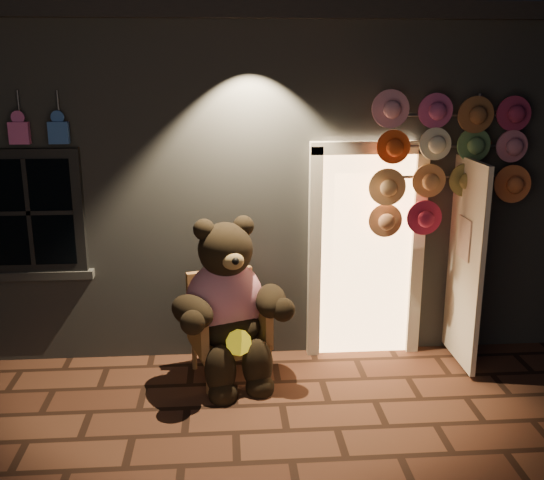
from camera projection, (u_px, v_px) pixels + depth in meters
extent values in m
plane|color=brown|center=(236.00, 433.00, 5.18)|extent=(60.00, 60.00, 0.00)
cube|color=slate|center=(228.00, 160.00, 8.59)|extent=(7.00, 5.00, 3.30)
cube|color=black|center=(226.00, 26.00, 8.13)|extent=(7.30, 5.30, 0.16)
cube|color=black|center=(30.00, 212.00, 6.04)|extent=(1.00, 0.10, 1.20)
cube|color=black|center=(29.00, 212.00, 6.01)|extent=(0.82, 0.06, 1.02)
cube|color=slate|center=(37.00, 275.00, 6.20)|extent=(1.10, 0.14, 0.08)
cube|color=#F6B56E|center=(365.00, 254.00, 6.42)|extent=(0.92, 0.10, 2.10)
cube|color=beige|center=(314.00, 256.00, 6.35)|extent=(0.12, 0.12, 2.20)
cube|color=beige|center=(416.00, 254.00, 6.42)|extent=(0.12, 0.12, 2.20)
cube|color=beige|center=(370.00, 148.00, 6.10)|extent=(1.16, 0.12, 0.12)
cube|color=beige|center=(465.00, 263.00, 6.12)|extent=(0.05, 0.80, 2.00)
cube|color=#C55195|center=(19.00, 133.00, 5.76)|extent=(0.18, 0.07, 0.20)
cylinder|color=#59595E|center=(19.00, 105.00, 5.75)|extent=(0.02, 0.02, 0.25)
cube|color=#2F58A6|center=(59.00, 133.00, 5.79)|extent=(0.18, 0.07, 0.20)
cylinder|color=#59595E|center=(58.00, 104.00, 5.78)|extent=(0.02, 0.02, 0.25)
cube|color=#A0633E|center=(229.00, 343.00, 6.05)|extent=(0.79, 0.76, 0.09)
cube|color=#A0633E|center=(220.00, 301.00, 6.21)|extent=(0.64, 0.25, 0.65)
cube|color=#A0633E|center=(198.00, 330.00, 5.88)|extent=(0.23, 0.55, 0.37)
cube|color=#A0633E|center=(260.00, 321.00, 6.09)|extent=(0.23, 0.55, 0.37)
cylinder|color=#A0633E|center=(208.00, 378.00, 5.77)|extent=(0.05, 0.05, 0.30)
cylinder|color=#A0633E|center=(266.00, 368.00, 5.96)|extent=(0.05, 0.05, 0.30)
cylinder|color=#A0633E|center=(194.00, 355.00, 6.24)|extent=(0.05, 0.05, 0.30)
cylinder|color=#A0633E|center=(248.00, 346.00, 6.43)|extent=(0.05, 0.05, 0.30)
ellipsoid|color=#CA1546|center=(225.00, 301.00, 5.99)|extent=(0.89, 0.78, 0.78)
ellipsoid|color=black|center=(228.00, 327.00, 5.98)|extent=(0.74, 0.68, 0.37)
sphere|color=black|center=(225.00, 250.00, 5.81)|extent=(0.63, 0.63, 0.51)
sphere|color=black|center=(204.00, 230.00, 5.72)|extent=(0.20, 0.20, 0.20)
sphere|color=black|center=(243.00, 226.00, 5.85)|extent=(0.20, 0.20, 0.20)
ellipsoid|color=#9A7946|center=(233.00, 261.00, 5.61)|extent=(0.23, 0.19, 0.16)
ellipsoid|color=black|center=(192.00, 311.00, 5.64)|extent=(0.54, 0.58, 0.29)
ellipsoid|color=black|center=(271.00, 301.00, 5.89)|extent=(0.32, 0.53, 0.29)
ellipsoid|color=black|center=(220.00, 370.00, 5.69)|extent=(0.29, 0.29, 0.49)
ellipsoid|color=black|center=(257.00, 364.00, 5.81)|extent=(0.29, 0.29, 0.49)
sphere|color=black|center=(223.00, 394.00, 5.68)|extent=(0.26, 0.26, 0.26)
sphere|color=black|center=(260.00, 387.00, 5.80)|extent=(0.26, 0.26, 0.26)
cylinder|color=yellow|center=(239.00, 343.00, 5.68)|extent=(0.26, 0.16, 0.23)
cylinder|color=#59595E|center=(469.00, 229.00, 6.33)|extent=(0.04, 0.04, 2.63)
cylinder|color=#59595E|center=(449.00, 115.00, 5.99)|extent=(1.17, 0.03, 0.03)
cylinder|color=#59595E|center=(447.00, 146.00, 6.07)|extent=(1.17, 0.03, 0.03)
cylinder|color=#59595E|center=(444.00, 177.00, 6.15)|extent=(1.17, 0.03, 0.03)
cylinder|color=pink|center=(391.00, 111.00, 5.88)|extent=(0.33, 0.11, 0.34)
cylinder|color=#BC4A85|center=(433.00, 111.00, 5.88)|extent=(0.33, 0.11, 0.34)
cylinder|color=brown|center=(476.00, 111.00, 5.88)|extent=(0.33, 0.11, 0.34)
cylinder|color=#A62B53|center=(514.00, 110.00, 5.97)|extent=(0.33, 0.11, 0.34)
cylinder|color=#EB4E1B|center=(390.00, 148.00, 5.94)|extent=(0.33, 0.11, 0.34)
cylinder|color=white|center=(432.00, 148.00, 5.94)|extent=(0.33, 0.11, 0.34)
cylinder|color=#558451|center=(470.00, 147.00, 6.03)|extent=(0.33, 0.11, 0.34)
cylinder|color=pink|center=(511.00, 147.00, 6.03)|extent=(0.33, 0.11, 0.34)
cylinder|color=#FFB76E|center=(389.00, 185.00, 6.00)|extent=(0.33, 0.11, 0.34)
cylinder|color=tan|center=(428.00, 183.00, 6.09)|extent=(0.33, 0.11, 0.34)
cylinder|color=olive|center=(468.00, 183.00, 6.09)|extent=(0.33, 0.11, 0.34)
cylinder|color=#FF7B3F|center=(509.00, 183.00, 6.09)|extent=(0.33, 0.11, 0.34)
cylinder|color=#B17147|center=(386.00, 218.00, 6.15)|extent=(0.33, 0.11, 0.34)
cylinder|color=#B8244C|center=(426.00, 218.00, 6.15)|extent=(0.33, 0.11, 0.34)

